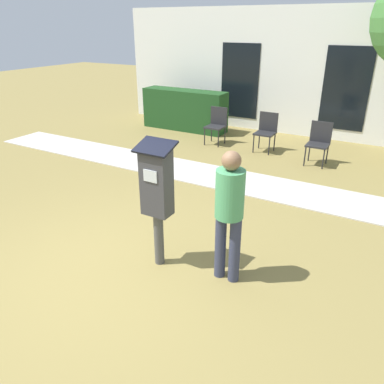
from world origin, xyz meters
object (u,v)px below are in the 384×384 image
at_px(outdoor_chair_right, 319,140).
at_px(person_standing, 229,208).
at_px(outdoor_chair_left, 217,123).
at_px(parking_meter, 157,189).
at_px(outdoor_chair_middle, 266,129).

bearing_deg(outdoor_chair_right, person_standing, -77.63).
xyz_separation_m(outdoor_chair_left, outdoor_chair_right, (2.55, -0.29, 0.00)).
distance_m(person_standing, outdoor_chair_left, 5.51).
bearing_deg(outdoor_chair_left, person_standing, -61.66).
height_order(parking_meter, outdoor_chair_right, parking_meter).
bearing_deg(outdoor_chair_right, outdoor_chair_left, -173.89).
relative_size(outdoor_chair_left, outdoor_chair_right, 1.00).
height_order(outdoor_chair_left, outdoor_chair_middle, same).
bearing_deg(parking_meter, outdoor_chair_left, 108.41).
relative_size(person_standing, outdoor_chair_left, 1.76).
distance_m(parking_meter, outdoor_chair_right, 4.83).
bearing_deg(parking_meter, outdoor_chair_right, 79.50).
distance_m(outdoor_chair_left, outdoor_chair_middle, 1.27).
height_order(parking_meter, person_standing, parking_meter).
relative_size(parking_meter, outdoor_chair_right, 1.77).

